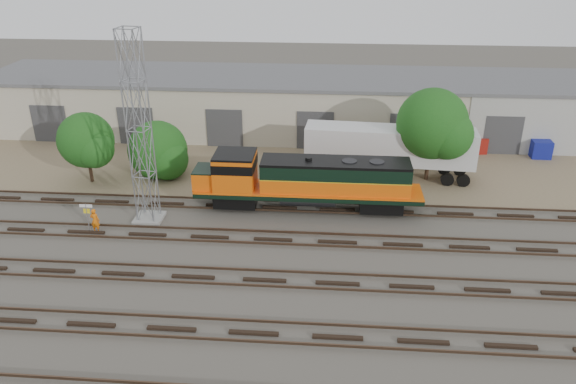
# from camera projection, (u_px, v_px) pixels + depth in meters

# --- Properties ---
(ground) EXTENTS (140.00, 140.00, 0.00)m
(ground) POSITION_uv_depth(u_px,v_px,m) (271.00, 253.00, 33.60)
(ground) COLOR #47423A
(ground) RESTS_ON ground
(dirt_strip) EXTENTS (80.00, 16.00, 0.02)m
(dirt_strip) POSITION_uv_depth(u_px,v_px,m) (290.00, 160.00, 47.15)
(dirt_strip) COLOR #726047
(dirt_strip) RESTS_ON ground
(tracks) EXTENTS (80.00, 20.40, 0.28)m
(tracks) POSITION_uv_depth(u_px,v_px,m) (265.00, 280.00, 30.85)
(tracks) COLOR black
(tracks) RESTS_ON ground
(warehouse) EXTENTS (58.40, 10.40, 5.30)m
(warehouse) POSITION_uv_depth(u_px,v_px,m) (297.00, 103.00, 53.24)
(warehouse) COLOR #B8B099
(warehouse) RESTS_ON ground
(locomotive) EXTENTS (15.46, 2.71, 3.72)m
(locomotive) POSITION_uv_depth(u_px,v_px,m) (304.00, 181.00, 37.99)
(locomotive) COLOR black
(locomotive) RESTS_ON tracks
(signal_tower) EXTENTS (1.84, 1.84, 12.46)m
(signal_tower) POSITION_uv_depth(u_px,v_px,m) (139.00, 133.00, 34.97)
(signal_tower) COLOR gray
(signal_tower) RESTS_ON ground
(sign_post) EXTENTS (0.82, 0.06, 2.00)m
(sign_post) POSITION_uv_depth(u_px,v_px,m) (87.00, 212.00, 35.35)
(sign_post) COLOR gray
(sign_post) RESTS_ON ground
(worker) EXTENTS (0.63, 0.44, 1.63)m
(worker) POSITION_uv_depth(u_px,v_px,m) (95.00, 220.00, 35.62)
(worker) COLOR orange
(worker) RESTS_ON ground
(semi_trailer) EXTENTS (13.02, 3.49, 3.96)m
(semi_trailer) POSITION_uv_depth(u_px,v_px,m) (393.00, 147.00, 43.01)
(semi_trailer) COLOR silver
(semi_trailer) RESTS_ON ground
(dumpster_blue) EXTENTS (1.64, 1.55, 1.50)m
(dumpster_blue) POSITION_uv_depth(u_px,v_px,m) (541.00, 149.00, 47.58)
(dumpster_blue) COLOR navy
(dumpster_blue) RESTS_ON ground
(dumpster_red) EXTENTS (1.71, 1.63, 1.40)m
(dumpster_red) POSITION_uv_depth(u_px,v_px,m) (476.00, 145.00, 48.63)
(dumpster_red) COLOR maroon
(dumpster_red) RESTS_ON ground
(tree_west) EXTENTS (4.38, 4.17, 5.45)m
(tree_west) POSITION_uv_depth(u_px,v_px,m) (88.00, 142.00, 41.68)
(tree_west) COLOR #382619
(tree_west) RESTS_ON ground
(tree_mid) EXTENTS (4.84, 4.61, 4.61)m
(tree_mid) POSITION_uv_depth(u_px,v_px,m) (160.00, 152.00, 43.51)
(tree_mid) COLOR #382619
(tree_mid) RESTS_ON ground
(tree_east) EXTENTS (5.59, 5.32, 7.18)m
(tree_east) POSITION_uv_depth(u_px,v_px,m) (436.00, 126.00, 41.49)
(tree_east) COLOR #382619
(tree_east) RESTS_ON ground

